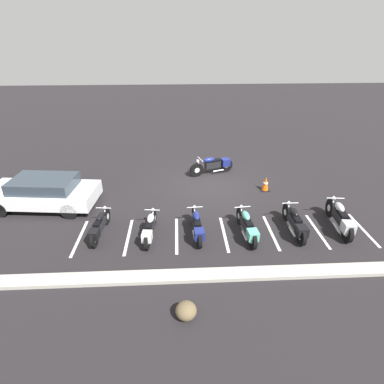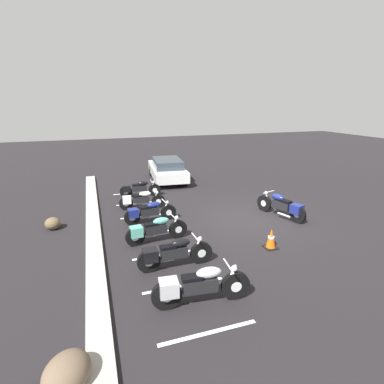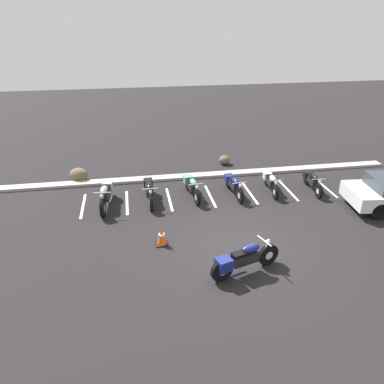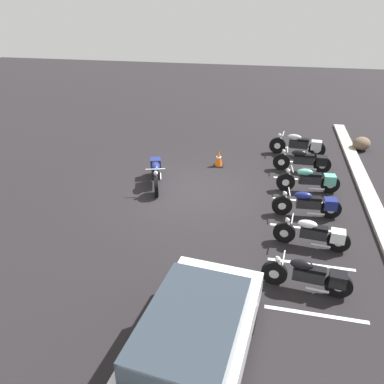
% 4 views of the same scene
% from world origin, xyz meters
% --- Properties ---
extents(ground, '(60.00, 60.00, 0.00)m').
position_xyz_m(ground, '(0.00, 0.00, 0.00)').
color(ground, black).
extents(motorcycle_navy_featured, '(2.22, 0.98, 0.90)m').
position_xyz_m(motorcycle_navy_featured, '(-0.26, -1.23, 0.48)').
color(motorcycle_navy_featured, black).
rests_on(motorcycle_navy_featured, ground).
extents(parked_bike_0, '(0.66, 2.31, 0.91)m').
position_xyz_m(parked_bike_0, '(-4.26, 3.82, 0.48)').
color(parked_bike_0, black).
rests_on(parked_bike_0, ground).
extents(parked_bike_1, '(0.60, 2.15, 0.85)m').
position_xyz_m(parked_bike_1, '(-2.56, 3.95, 0.45)').
color(parked_bike_1, black).
rests_on(parked_bike_1, ground).
extents(parked_bike_2, '(0.60, 2.11, 0.83)m').
position_xyz_m(parked_bike_2, '(-0.82, 4.09, 0.44)').
color(parked_bike_2, black).
rests_on(parked_bike_2, ground).
extents(parked_bike_3, '(0.57, 2.04, 0.80)m').
position_xyz_m(parked_bike_3, '(0.92, 3.96, 0.43)').
color(parked_bike_3, black).
rests_on(parked_bike_3, ground).
extents(parked_bike_4, '(0.56, 1.96, 0.77)m').
position_xyz_m(parked_bike_4, '(2.55, 4.00, 0.41)').
color(parked_bike_4, black).
rests_on(parked_bike_4, ground).
extents(parked_bike_5, '(0.57, 1.98, 0.78)m').
position_xyz_m(parked_bike_5, '(4.32, 3.79, 0.41)').
color(parked_bike_5, black).
rests_on(parked_bike_5, ground).
extents(car_white, '(4.45, 2.20, 1.29)m').
position_xyz_m(car_white, '(6.99, 1.66, 0.68)').
color(car_white, black).
rests_on(car_white, ground).
extents(concrete_curb, '(18.00, 0.50, 0.12)m').
position_xyz_m(concrete_curb, '(0.00, 5.98, 0.06)').
color(concrete_curb, '#A8A399').
rests_on(concrete_curb, ground).
extents(landscape_rock_0, '(1.09, 1.05, 0.58)m').
position_xyz_m(landscape_rock_0, '(-5.56, 6.49, 0.29)').
color(landscape_rock_0, brown).
rests_on(landscape_rock_0, ground).
extents(traffic_cone, '(0.40, 0.40, 0.65)m').
position_xyz_m(traffic_cone, '(-2.39, 0.67, 0.31)').
color(traffic_cone, black).
rests_on(traffic_cone, ground).
extents(stall_line_0, '(0.10, 2.10, 0.00)m').
position_xyz_m(stall_line_0, '(-5.18, 3.90, 0.00)').
color(stall_line_0, white).
rests_on(stall_line_0, ground).
extents(stall_line_1, '(0.10, 2.10, 0.00)m').
position_xyz_m(stall_line_1, '(-3.47, 3.90, 0.00)').
color(stall_line_1, white).
rests_on(stall_line_1, ground).
extents(stall_line_2, '(0.10, 2.10, 0.00)m').
position_xyz_m(stall_line_2, '(-1.77, 3.90, 0.00)').
color(stall_line_2, white).
rests_on(stall_line_2, ground).
extents(stall_line_3, '(0.10, 2.10, 0.00)m').
position_xyz_m(stall_line_3, '(-0.07, 3.90, 0.00)').
color(stall_line_3, white).
rests_on(stall_line_3, ground).
extents(stall_line_4, '(0.10, 2.10, 0.00)m').
position_xyz_m(stall_line_4, '(1.64, 3.90, 0.00)').
color(stall_line_4, white).
rests_on(stall_line_4, ground).
extents(stall_line_5, '(0.10, 2.10, 0.00)m').
position_xyz_m(stall_line_5, '(3.34, 3.90, 0.00)').
color(stall_line_5, white).
rests_on(stall_line_5, ground).
extents(stall_line_6, '(0.10, 2.10, 0.00)m').
position_xyz_m(stall_line_6, '(5.05, 3.90, 0.00)').
color(stall_line_6, white).
rests_on(stall_line_6, ground).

